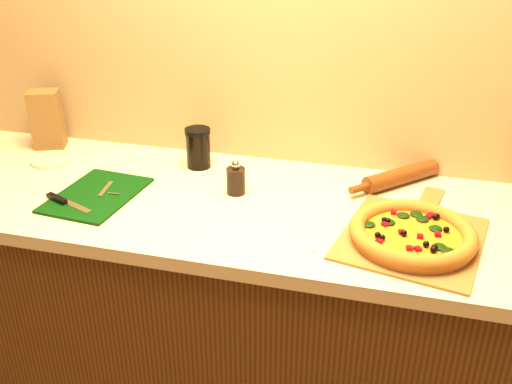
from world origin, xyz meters
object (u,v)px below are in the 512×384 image
object	(u,v)px
cutting_board	(95,195)
rolling_pin	(401,176)
pizza	(413,234)
side_plate	(52,160)
pepper_grinder	(236,180)
dark_jar	(198,148)
pizza_peel	(413,236)

from	to	relation	value
cutting_board	rolling_pin	xyz separation A→B (m)	(0.88, 0.32, 0.02)
pizza	side_plate	xyz separation A→B (m)	(-1.19, 0.23, -0.02)
side_plate	cutting_board	bearing A→B (deg)	-35.78
pizza	pepper_grinder	bearing A→B (deg)	162.64
rolling_pin	pepper_grinder	bearing A→B (deg)	-158.26
cutting_board	dark_jar	bearing A→B (deg)	56.65
pepper_grinder	side_plate	bearing A→B (deg)	174.54
pizza_peel	pepper_grinder	bearing A→B (deg)	177.89
pizza_peel	pepper_grinder	size ratio (longest dim) A/B	5.05
rolling_pin	side_plate	size ratio (longest dim) A/B	2.19
pizza	cutting_board	bearing A→B (deg)	177.98
pizza	rolling_pin	distance (m)	0.36
pizza_peel	side_plate	bearing A→B (deg)	-177.54
dark_jar	pepper_grinder	bearing A→B (deg)	-41.72
pepper_grinder	rolling_pin	xyz separation A→B (m)	(0.48, 0.19, -0.02)
cutting_board	rolling_pin	size ratio (longest dim) A/B	1.07
pizza	rolling_pin	world-z (taller)	rolling_pin
pizza	rolling_pin	size ratio (longest dim) A/B	1.06
pizza_peel	pizza	world-z (taller)	pizza
pepper_grinder	dark_jar	distance (m)	0.24
pizza	side_plate	bearing A→B (deg)	169.22
pizza	pepper_grinder	distance (m)	0.54
pizza	dark_jar	distance (m)	0.76
side_plate	pizza	bearing A→B (deg)	-10.78
side_plate	dark_jar	bearing A→B (deg)	10.55
pizza_peel	cutting_board	bearing A→B (deg)	-168.26
pizza	side_plate	world-z (taller)	pizza
cutting_board	dark_jar	world-z (taller)	dark_jar
cutting_board	rolling_pin	bearing A→B (deg)	24.96
pizza	cutting_board	xyz separation A→B (m)	(-0.92, 0.03, -0.02)
pepper_grinder	dark_jar	world-z (taller)	dark_jar
pepper_grinder	dark_jar	bearing A→B (deg)	138.28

